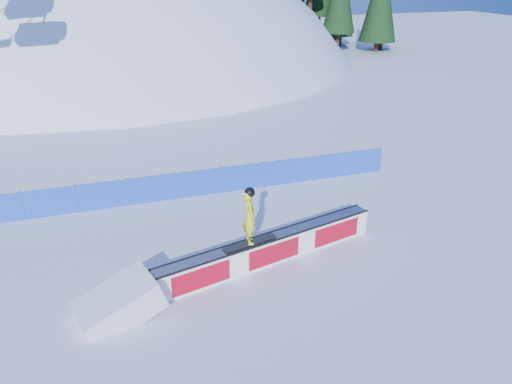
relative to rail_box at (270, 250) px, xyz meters
name	(u,v)px	position (x,y,z in m)	size (l,w,h in m)	color
ground	(171,255)	(-3.09, 1.49, -0.49)	(160.00, 160.00, 0.00)	white
snow_hill	(122,209)	(-3.09, 43.49, -18.49)	(64.00, 64.00, 64.00)	white
safety_fence	(152,189)	(-3.09, 5.99, 0.11)	(22.05, 0.05, 1.30)	blue
rail_box	(270,250)	(0.00, 0.00, 0.00)	(8.18, 2.50, 0.99)	white
snow_ramp	(121,314)	(-5.03, -1.21, -0.49)	(2.28, 1.52, 0.86)	white
snowboarder	(250,216)	(-0.76, -0.18, 1.47)	(1.90, 0.77, 1.96)	black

